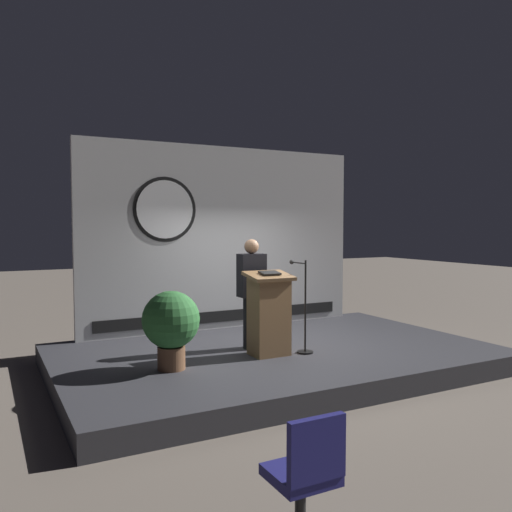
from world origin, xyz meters
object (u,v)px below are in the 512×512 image
object	(u,v)px
potted_plant	(171,323)
audience_chair_left	(307,468)
microphone_stand	(303,320)
podium	(269,314)
speaker_person	(252,293)

from	to	relation	value
potted_plant	audience_chair_left	xyz separation A→B (m)	(-0.19, -3.48, -0.41)
microphone_stand	potted_plant	bearing A→B (deg)	179.26
microphone_stand	audience_chair_left	bearing A→B (deg)	-122.54
microphone_stand	potted_plant	world-z (taller)	microphone_stand
potted_plant	audience_chair_left	world-z (taller)	potted_plant
potted_plant	podium	bearing A→B (deg)	2.67
potted_plant	audience_chair_left	distance (m)	3.51
potted_plant	speaker_person	bearing A→B (deg)	20.68
microphone_stand	audience_chair_left	distance (m)	4.10
potted_plant	audience_chair_left	size ratio (longest dim) A/B	1.15
audience_chair_left	podium	bearing A→B (deg)	64.67
microphone_stand	audience_chair_left	size ratio (longest dim) A/B	1.53
podium	potted_plant	distance (m)	1.49
audience_chair_left	potted_plant	bearing A→B (deg)	86.89
podium	potted_plant	world-z (taller)	podium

